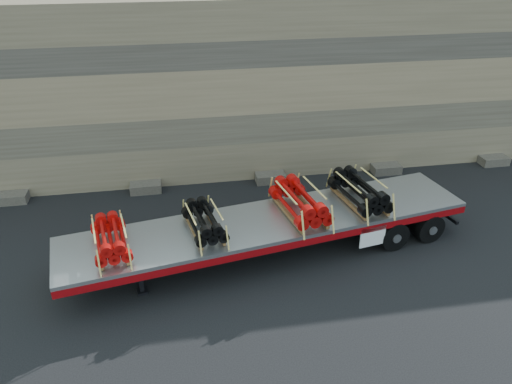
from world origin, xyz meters
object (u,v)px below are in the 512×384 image
at_px(bundle_front, 111,239).
at_px(trailer, 270,237).
at_px(bundle_midrear, 300,202).
at_px(bundle_midfront, 204,222).
at_px(bundle_rear, 360,192).

bearing_deg(bundle_front, trailer, 0.00).
height_order(trailer, bundle_front, bundle_front).
height_order(trailer, bundle_midrear, bundle_midrear).
bearing_deg(bundle_midrear, bundle_midfront, 180.00).
bearing_deg(bundle_midfront, trailer, 0.00).
distance_m(bundle_front, bundle_rear, 7.83).
distance_m(bundle_front, bundle_midrear, 5.72).
bearing_deg(bundle_front, bundle_midfront, -0.00).
height_order(bundle_midfront, bundle_midrear, bundle_midrear).
relative_size(bundle_midrear, bundle_rear, 1.02).
bearing_deg(bundle_midfront, bundle_rear, -0.00).
xyz_separation_m(bundle_midfront, bundle_rear, (5.09, 0.90, 0.07)).
distance_m(trailer, bundle_front, 4.84).
bearing_deg(bundle_midrear, bundle_front, 180.00).
height_order(bundle_front, bundle_midrear, bundle_midrear).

